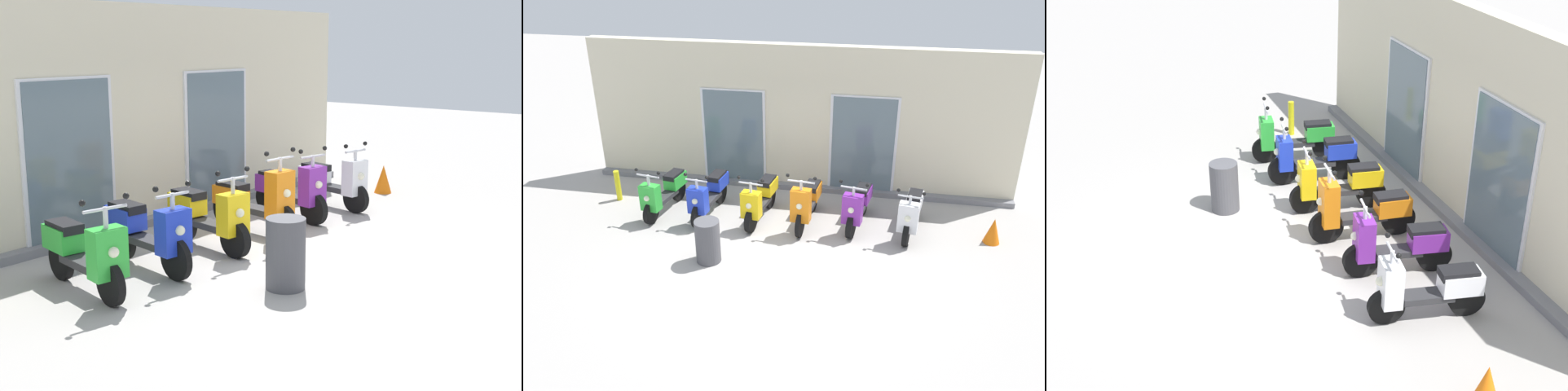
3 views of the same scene
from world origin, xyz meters
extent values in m
plane|color=#A8A39E|center=(0.00, 0.00, 0.00)|extent=(40.00, 40.00, 0.00)
cube|color=beige|center=(0.00, 3.03, 1.65)|extent=(9.73, 0.30, 3.31)
cube|color=slate|center=(0.00, 2.78, 0.06)|extent=(9.73, 0.20, 0.12)
cube|color=silver|center=(-1.48, 2.86, 1.15)|extent=(1.50, 0.04, 2.30)
cube|color=slate|center=(-1.48, 2.84, 1.15)|extent=(1.38, 0.02, 2.22)
cube|color=silver|center=(1.48, 2.86, 1.15)|extent=(1.50, 0.04, 2.30)
cube|color=slate|center=(1.48, 2.84, 1.15)|extent=(1.38, 0.02, 2.22)
cylinder|color=black|center=(-2.67, 0.61, 0.24)|extent=(0.16, 0.49, 0.48)
cylinder|color=black|center=(-2.50, 1.73, 0.24)|extent=(0.16, 0.49, 0.48)
cube|color=#2D2D30|center=(-2.58, 1.17, 0.34)|extent=(0.37, 0.74, 0.09)
cube|color=green|center=(-2.67, 0.65, 0.58)|extent=(0.41, 0.30, 0.55)
sphere|color=#F2EFCC|center=(-2.69, 0.52, 0.62)|extent=(0.12, 0.12, 0.12)
cube|color=green|center=(-2.51, 1.63, 0.54)|extent=(0.38, 0.56, 0.28)
cube|color=black|center=(-2.52, 1.59, 0.68)|extent=(0.33, 0.51, 0.11)
cylinder|color=silver|center=(-2.67, 0.65, 0.96)|extent=(0.06, 0.06, 0.25)
cylinder|color=silver|center=(-2.67, 0.65, 1.06)|extent=(0.51, 0.12, 0.04)
sphere|color=black|center=(-2.42, 0.61, 1.16)|extent=(0.07, 0.07, 0.07)
sphere|color=black|center=(-2.92, 0.69, 1.16)|extent=(0.07, 0.07, 0.07)
cylinder|color=black|center=(-1.67, 0.65, 0.26)|extent=(0.15, 0.52, 0.52)
cylinder|color=black|center=(-1.53, 1.77, 0.26)|extent=(0.15, 0.52, 0.52)
cube|color=#2D2D30|center=(-1.60, 1.21, 0.36)|extent=(0.34, 0.73, 0.09)
cube|color=#1E38C6|center=(-1.66, 0.69, 0.59)|extent=(0.41, 0.28, 0.54)
sphere|color=#F2EFCC|center=(-1.68, 0.56, 0.63)|extent=(0.12, 0.12, 0.12)
cube|color=#1E38C6|center=(-1.54, 1.67, 0.58)|extent=(0.36, 0.55, 0.28)
cube|color=black|center=(-1.55, 1.63, 0.72)|extent=(0.32, 0.51, 0.11)
cylinder|color=silver|center=(-1.66, 0.69, 0.94)|extent=(0.06, 0.06, 0.21)
cylinder|color=silver|center=(-1.66, 0.69, 1.03)|extent=(0.47, 0.09, 0.04)
sphere|color=black|center=(-1.43, 0.66, 1.13)|extent=(0.07, 0.07, 0.07)
sphere|color=black|center=(-1.90, 0.71, 1.13)|extent=(0.07, 0.07, 0.07)
cylinder|color=black|center=(-0.57, 0.68, 0.24)|extent=(0.18, 0.50, 0.49)
cylinder|color=black|center=(-0.42, 1.78, 0.24)|extent=(0.18, 0.50, 0.49)
cube|color=#2D2D30|center=(-0.49, 1.23, 0.34)|extent=(0.35, 0.72, 0.09)
cube|color=yellow|center=(-0.56, 0.72, 0.58)|extent=(0.41, 0.29, 0.55)
sphere|color=#F2EFCC|center=(-0.58, 0.59, 0.62)|extent=(0.12, 0.12, 0.12)
cube|color=yellow|center=(-0.43, 1.68, 0.56)|extent=(0.37, 0.56, 0.28)
cube|color=black|center=(-0.44, 1.64, 0.70)|extent=(0.32, 0.51, 0.11)
cylinder|color=silver|center=(-0.56, 0.72, 0.95)|extent=(0.06, 0.06, 0.23)
cylinder|color=silver|center=(-0.56, 0.72, 1.04)|extent=(0.49, 0.10, 0.04)
sphere|color=black|center=(-0.32, 0.69, 1.14)|extent=(0.07, 0.07, 0.07)
sphere|color=black|center=(-0.81, 0.75, 1.14)|extent=(0.07, 0.07, 0.07)
cylinder|color=black|center=(0.43, 0.68, 0.26)|extent=(0.13, 0.54, 0.53)
cylinder|color=black|center=(0.54, 1.81, 0.26)|extent=(0.13, 0.54, 0.53)
cube|color=#2D2D30|center=(0.49, 1.25, 0.36)|extent=(0.33, 0.73, 0.09)
cube|color=orange|center=(0.44, 0.72, 0.66)|extent=(0.40, 0.28, 0.68)
sphere|color=#F2EFCC|center=(0.42, 0.59, 0.70)|extent=(0.12, 0.12, 0.12)
cube|color=orange|center=(0.53, 1.71, 0.51)|extent=(0.35, 0.55, 0.28)
cube|color=black|center=(0.53, 1.67, 0.65)|extent=(0.30, 0.50, 0.11)
cylinder|color=silver|center=(0.44, 0.72, 1.09)|extent=(0.06, 0.06, 0.21)
cylinder|color=silver|center=(0.44, 0.72, 1.17)|extent=(0.54, 0.09, 0.04)
sphere|color=black|center=(0.70, 0.69, 1.27)|extent=(0.07, 0.07, 0.07)
sphere|color=black|center=(0.17, 0.75, 1.27)|extent=(0.07, 0.07, 0.07)
cylinder|color=black|center=(1.43, 0.82, 0.25)|extent=(0.20, 0.51, 0.50)
cylinder|color=black|center=(1.61, 1.85, 0.25)|extent=(0.20, 0.51, 0.50)
cube|color=#2D2D30|center=(1.52, 1.33, 0.35)|extent=(0.37, 0.69, 0.09)
cube|color=purple|center=(1.44, 0.86, 0.61)|extent=(0.42, 0.30, 0.60)
sphere|color=#F2EFCC|center=(1.41, 0.73, 0.65)|extent=(0.12, 0.12, 0.12)
cube|color=purple|center=(1.59, 1.75, 0.51)|extent=(0.39, 0.56, 0.28)
cube|color=black|center=(1.59, 1.71, 0.65)|extent=(0.34, 0.52, 0.11)
cylinder|color=silver|center=(1.44, 0.86, 0.98)|extent=(0.06, 0.06, 0.20)
cylinder|color=silver|center=(1.44, 0.86, 1.06)|extent=(0.51, 0.12, 0.04)
sphere|color=black|center=(1.69, 0.81, 1.16)|extent=(0.07, 0.07, 0.07)
sphere|color=black|center=(1.18, 0.90, 1.16)|extent=(0.07, 0.07, 0.07)
cylinder|color=black|center=(2.50, 0.72, 0.24)|extent=(0.18, 0.48, 0.47)
cylinder|color=black|center=(2.67, 1.75, 0.24)|extent=(0.18, 0.48, 0.47)
cube|color=#2D2D30|center=(2.58, 1.23, 0.34)|extent=(0.36, 0.68, 0.09)
cube|color=white|center=(2.50, 0.76, 0.59)|extent=(0.41, 0.30, 0.58)
sphere|color=#F2EFCC|center=(2.48, 0.63, 0.63)|extent=(0.12, 0.12, 0.12)
cube|color=white|center=(2.65, 1.65, 0.50)|extent=(0.38, 0.56, 0.28)
cube|color=black|center=(2.64, 1.61, 0.64)|extent=(0.33, 0.52, 0.11)
cylinder|color=silver|center=(2.50, 0.76, 0.95)|extent=(0.06, 0.06, 0.19)
cylinder|color=silver|center=(2.50, 0.76, 1.02)|extent=(0.47, 0.11, 0.04)
sphere|color=black|center=(2.74, 0.72, 1.12)|extent=(0.07, 0.07, 0.07)
sphere|color=black|center=(2.27, 0.79, 1.12)|extent=(0.07, 0.07, 0.07)
cylinder|color=#4C4C51|center=(-1.08, -0.51, 0.41)|extent=(0.46, 0.46, 0.83)
cylinder|color=yellow|center=(-3.83, 1.49, 0.35)|extent=(0.12, 0.12, 0.70)
cone|color=orange|center=(4.15, 1.13, 0.26)|extent=(0.32, 0.32, 0.52)
camera|label=1|loc=(-7.12, -5.01, 2.77)|focal=47.87mm
camera|label=2|loc=(1.86, -8.53, 5.56)|focal=37.26mm
camera|label=3|loc=(8.89, -2.50, 5.44)|focal=48.15mm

